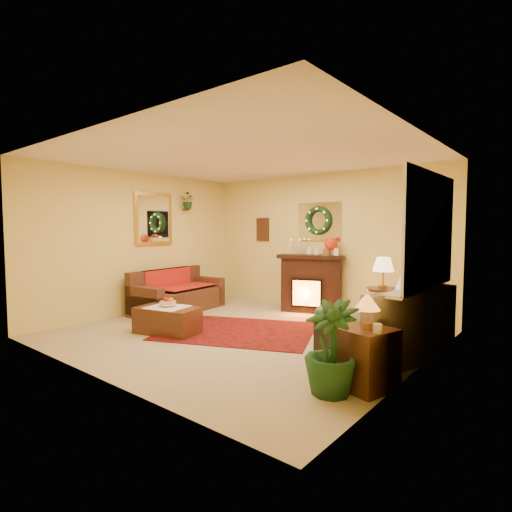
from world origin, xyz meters
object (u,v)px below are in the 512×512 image
Objects in this scene: coffee_table at (167,319)px; side_table_round at (381,308)px; fireplace at (312,283)px; end_table_square at (365,361)px; sofa at (178,289)px; loveseat at (385,324)px.

side_table_round is at bearing 30.18° from coffee_table.
coffee_table is at bearing -128.04° from fireplace.
side_table_round reaches higher than end_table_square.
fireplace is 3.59m from end_table_square.
fireplace is 1.71× the size of side_table_round.
end_table_square is 3.17m from coffee_table.
sofa reaches higher than side_table_round.
end_table_square is at bearing -14.69° from coffee_table.
sofa is 2.53m from fireplace.
sofa reaches higher than end_table_square.
sofa reaches higher than coffee_table.
side_table_round is at bearing 130.52° from loveseat.
coffee_table is (1.13, -1.16, -0.22)m from sofa.
loveseat reaches higher than side_table_round.
end_table_square is (2.29, -2.76, -0.28)m from fireplace.
fireplace is at bearing 31.04° from sofa.
side_table_round is (1.51, -0.41, -0.22)m from fireplace.
side_table_round reaches higher than coffee_table.
loveseat is at bearing -59.60° from fireplace.
fireplace reaches higher than sofa.
sofa is at bearing -162.44° from side_table_round.
loveseat reaches higher than coffee_table.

